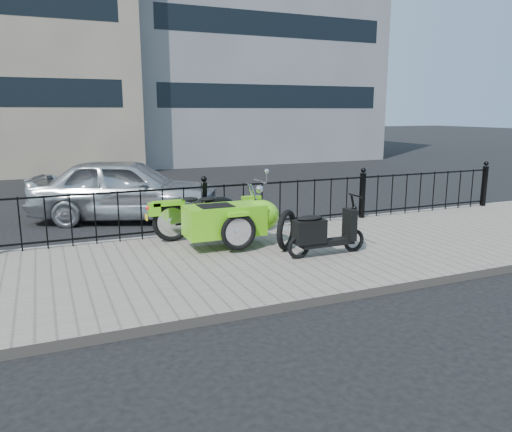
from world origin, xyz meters
name	(u,v)px	position (x,y,z in m)	size (l,w,h in m)	color
ground	(229,258)	(0.00, 0.00, 0.00)	(120.00, 120.00, 0.00)	black
sidewalk	(240,262)	(0.00, -0.50, 0.06)	(30.00, 3.80, 0.12)	gray
curb	(203,235)	(0.00, 1.44, 0.06)	(30.00, 0.10, 0.12)	gray
iron_fence	(205,209)	(0.00, 1.30, 0.59)	(14.11, 0.11, 1.08)	black
building_grey	(241,5)	(7.00, 16.99, 7.50)	(12.00, 8.01, 15.00)	gray
motorcycle_sidecar	(231,217)	(0.17, 0.34, 0.59)	(2.28, 1.48, 0.98)	black
scooter	(322,233)	(1.24, -0.85, 0.48)	(1.39, 0.40, 0.94)	black
spare_tire	(287,230)	(0.88, -0.34, 0.46)	(0.68, 0.68, 0.10)	black
sedan_car	(126,189)	(-1.05, 3.61, 0.69)	(1.63, 4.05, 1.38)	silver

